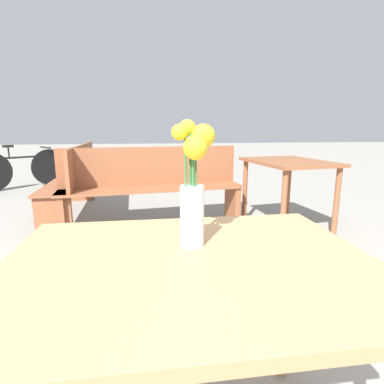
# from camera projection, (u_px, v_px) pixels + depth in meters

# --- Properties ---
(table_front) EXTENTS (1.00, 0.74, 0.70)m
(table_front) POSITION_uv_depth(u_px,v_px,m) (190.00, 292.00, 0.82)
(table_front) COLOR tan
(table_front) RESTS_ON ground_plane
(flower_vase) EXTENTS (0.12, 0.12, 0.37)m
(flower_vase) POSITION_uv_depth(u_px,v_px,m) (193.00, 190.00, 0.85)
(flower_vase) COLOR silver
(flower_vase) RESTS_ON table_front
(bench_near) EXTENTS (0.45, 1.78, 0.85)m
(bench_near) POSITION_uv_depth(u_px,v_px,m) (76.00, 178.00, 3.53)
(bench_near) COLOR brown
(bench_near) RESTS_ON ground_plane
(bench_middle) EXTENTS (1.88, 0.56, 0.85)m
(bench_middle) POSITION_uv_depth(u_px,v_px,m) (152.00, 184.00, 3.10)
(bench_middle) COLOR brown
(bench_middle) RESTS_ON ground_plane
(table_back) EXTENTS (0.78, 0.97, 0.73)m
(table_back) POSITION_uv_depth(u_px,v_px,m) (288.00, 172.00, 2.99)
(table_back) COLOR brown
(table_back) RESTS_ON ground_plane
(bicycle) EXTENTS (1.31, 1.01, 0.76)m
(bicycle) POSITION_uv_depth(u_px,v_px,m) (22.00, 169.00, 5.23)
(bicycle) COLOR black
(bicycle) RESTS_ON ground_plane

